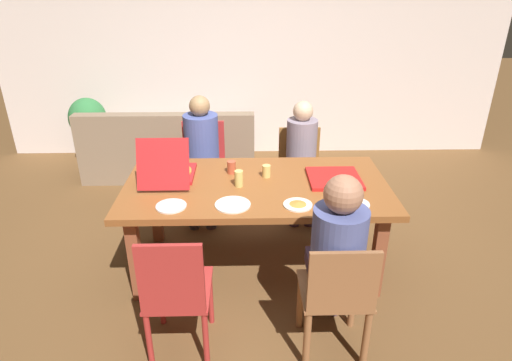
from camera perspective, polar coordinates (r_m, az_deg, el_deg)
name	(u,v)px	position (r m, az deg, el deg)	size (l,w,h in m)	color
ground_plane	(256,264)	(3.81, 0.04, -10.85)	(20.00, 20.00, 0.00)	brown
back_wall	(251,55)	(5.85, -0.65, 16.08)	(6.54, 0.12, 2.62)	silver
dining_table	(256,194)	(3.46, 0.04, -1.72)	(2.07, 1.07, 0.77)	brown
chair_0	(204,164)	(4.46, -6.85, 2.16)	(0.44, 0.45, 0.93)	#B82C2C
person_0	(201,150)	(4.24, -7.17, 4.04)	(0.33, 0.52, 1.24)	#403841
chair_1	(337,297)	(2.79, 10.53, -14.73)	(0.43, 0.42, 0.88)	#98613A
person_1	(336,249)	(2.74, 10.43, -8.79)	(0.33, 0.52, 1.25)	#402C3F
chair_2	(299,165)	(4.47, 5.72, 2.06)	(0.44, 0.39, 0.86)	#915E2C
person_2	(302,152)	(4.27, 6.04, 3.72)	(0.30, 0.47, 1.18)	#3C2B44
chair_3	(176,292)	(2.75, -10.42, -14.17)	(0.40, 0.45, 0.94)	#B32E2A
pizza_box_0	(334,178)	(3.53, 10.20, 0.28)	(0.41, 0.41, 0.03)	red
pizza_box_1	(169,172)	(3.57, -11.32, 1.14)	(0.39, 0.53, 0.40)	red
plate_0	(171,206)	(3.14, -11.06, -3.31)	(0.22, 0.22, 0.01)	white
plate_1	(298,204)	(3.11, 5.50, -3.12)	(0.21, 0.21, 0.03)	white
plate_2	(233,205)	(3.10, -3.07, -3.19)	(0.26, 0.26, 0.01)	white
plate_3	(355,204)	(3.19, 12.80, -3.03)	(0.21, 0.21, 0.01)	white
drinking_glass_0	(239,179)	(3.36, -2.27, 0.26)	(0.07, 0.07, 0.13)	#DAC165
drinking_glass_1	(231,167)	(3.59, -3.23, 1.77)	(0.07, 0.07, 0.10)	#B74D31
drinking_glass_2	(266,171)	(3.51, 1.38, 1.23)	(0.07, 0.07, 0.10)	#E5C267
couch	(171,150)	(5.48, -11.03, 3.94)	(2.04, 0.88, 0.84)	#8B735B
potted_plant	(89,127)	(5.83, -21.02, 6.54)	(0.45, 0.45, 0.90)	#574C55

